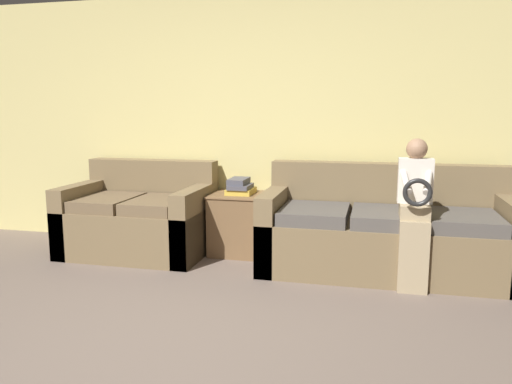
% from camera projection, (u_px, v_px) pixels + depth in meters
% --- Properties ---
extents(ground_plane, '(14.00, 14.00, 0.00)m').
position_uv_depth(ground_plane, '(132.00, 378.00, 2.65)').
color(ground_plane, '#6B5B51').
extents(wall_back, '(7.04, 0.06, 2.55)m').
position_uv_depth(wall_back, '(254.00, 123.00, 5.06)').
color(wall_back, '#DBCC7F').
rests_on(wall_back, ground_plane).
extents(couch_main, '(2.14, 0.93, 0.92)m').
position_uv_depth(couch_main, '(385.00, 234.00, 4.39)').
color(couch_main, brown).
rests_on(couch_main, ground_plane).
extents(couch_side, '(1.37, 0.94, 0.90)m').
position_uv_depth(couch_side, '(140.00, 220.00, 4.97)').
color(couch_side, brown).
rests_on(couch_side, ground_plane).
extents(child_left_seated, '(0.27, 0.37, 1.19)m').
position_uv_depth(child_left_seated, '(415.00, 206.00, 3.91)').
color(child_left_seated, tan).
rests_on(child_left_seated, ground_plane).
extents(side_shelf, '(0.55, 0.53, 0.60)m').
position_uv_depth(side_shelf, '(240.00, 223.00, 4.93)').
color(side_shelf, brown).
rests_on(side_shelf, ground_plane).
extents(book_stack, '(0.25, 0.32, 0.15)m').
position_uv_depth(book_stack, '(240.00, 187.00, 4.88)').
color(book_stack, gold).
rests_on(book_stack, side_shelf).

